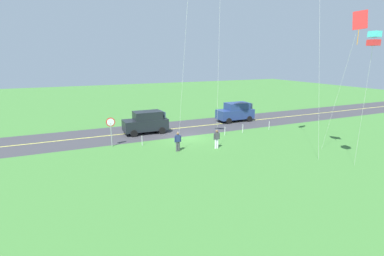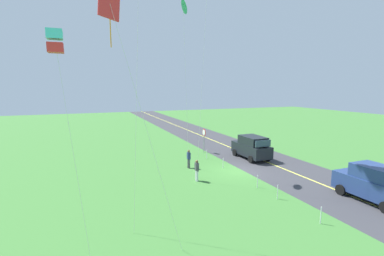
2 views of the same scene
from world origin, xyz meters
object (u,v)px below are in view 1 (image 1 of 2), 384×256
car_suv_foreground (146,122)px  car_parked_west_near (236,112)px  person_adult_companion (178,141)px  kite_pink_drift (374,39)px  stop_sign (111,126)px  person_adult_near (217,138)px  kite_green_far (359,23)px

car_suv_foreground → car_parked_west_near: size_ratio=1.00×
car_suv_foreground → person_adult_companion: bearing=95.9°
car_parked_west_near → kite_pink_drift: 18.62m
stop_sign → person_adult_near: size_ratio=1.60×
kite_green_far → kite_pink_drift: size_ratio=1.17×
car_parked_west_near → person_adult_companion: bearing=36.7°
car_suv_foreground → kite_green_far: bearing=128.8°
person_adult_companion → car_parked_west_near: bearing=22.6°
car_parked_west_near → kite_pink_drift: kite_pink_drift is taller
car_parked_west_near → kite_pink_drift: (1.35, 17.01, 7.46)m
person_adult_near → kite_green_far: kite_green_far is taller
car_parked_west_near → kite_pink_drift: size_ratio=0.49×
stop_sign → person_adult_companion: bearing=142.9°
person_adult_companion → kite_pink_drift: bearing=-58.1°
stop_sign → kite_pink_drift: (-14.05, 12.60, 6.81)m
car_suv_foreground → person_adult_near: (-3.98, 7.48, -0.29)m
stop_sign → car_parked_west_near: bearing=-164.0°
person_adult_near → kite_pink_drift: 12.96m
kite_pink_drift → person_adult_near: bearing=-54.2°
car_parked_west_near → person_adult_near: size_ratio=2.75×
car_parked_west_near → stop_sign: (15.40, 4.41, 0.65)m
car_suv_foreground → stop_sign: (4.00, 3.30, 0.65)m
car_parked_west_near → kite_pink_drift: bearing=85.5°
person_adult_near → car_parked_west_near: bearing=-108.4°
car_suv_foreground → person_adult_companion: car_suv_foreground is taller
car_suv_foreground → person_adult_companion: (-0.71, 6.86, -0.29)m
person_adult_near → kite_pink_drift: size_ratio=0.18×
car_suv_foreground → stop_sign: size_ratio=1.72×
kite_pink_drift → person_adult_companion: bearing=-44.1°
person_adult_near → kite_green_far: bearing=160.7°
stop_sign → kite_green_far: 20.17m
car_parked_west_near → kite_green_far: bearing=89.2°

